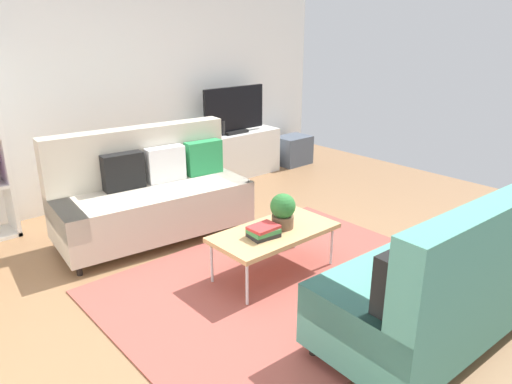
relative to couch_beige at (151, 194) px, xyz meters
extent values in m
plane|color=#936B47|center=(0.38, -1.43, -0.45)|extent=(7.68, 7.68, 0.00)
cube|color=white|center=(0.38, 1.37, 1.00)|extent=(6.40, 0.12, 2.90)
cube|color=#9E4C42|center=(0.33, -1.62, -0.45)|extent=(2.90, 2.20, 0.01)
cube|color=beige|center=(-0.02, -0.07, -0.13)|extent=(1.98, 1.04, 0.44)
cube|color=beige|center=(0.01, 0.25, 0.37)|extent=(1.91, 0.40, 0.56)
cube|color=beige|center=(0.83, -0.16, -0.02)|extent=(0.29, 0.86, 0.22)
cube|color=beige|center=(-0.87, 0.02, -0.02)|extent=(0.29, 0.86, 0.22)
cylinder|color=black|center=(0.81, -0.50, -0.40)|extent=(0.05, 0.05, 0.10)
cylinder|color=black|center=(-0.92, -0.32, -0.40)|extent=(0.05, 0.05, 0.10)
cylinder|color=black|center=(0.88, 0.18, -0.40)|extent=(0.05, 0.05, 0.10)
cylinder|color=black|center=(-0.85, 0.36, -0.40)|extent=(0.05, 0.05, 0.10)
cube|color=#288C4C|center=(0.66, 0.00, 0.27)|extent=(0.41, 0.18, 0.36)
cube|color=white|center=(0.21, 0.04, 0.27)|extent=(0.41, 0.18, 0.36)
cube|color=black|center=(-0.23, 0.09, 0.27)|extent=(0.41, 0.18, 0.36)
cube|color=teal|center=(0.68, -2.77, -0.13)|extent=(1.93, 0.92, 0.44)
cube|color=teal|center=(0.67, -3.09, 0.37)|extent=(1.91, 0.28, 0.56)
cube|color=teal|center=(-0.17, -2.74, -0.02)|extent=(0.24, 0.85, 0.22)
cube|color=teal|center=(1.53, -2.81, -0.02)|extent=(0.24, 0.85, 0.22)
cylinder|color=black|center=(-0.18, -2.39, -0.40)|extent=(0.05, 0.05, 0.10)
cylinder|color=black|center=(1.56, -2.47, -0.40)|extent=(0.05, 0.05, 0.10)
cube|color=black|center=(0.00, -2.88, 0.27)|extent=(0.41, 0.16, 0.36)
cube|color=tan|center=(0.38, -1.42, -0.05)|extent=(1.10, 0.56, 0.04)
cylinder|color=silver|center=(-0.12, -1.19, -0.26)|extent=(0.02, 0.02, 0.38)
cylinder|color=silver|center=(0.88, -1.19, -0.26)|extent=(0.02, 0.02, 0.38)
cylinder|color=silver|center=(-0.12, -1.65, -0.26)|extent=(0.02, 0.02, 0.38)
cylinder|color=silver|center=(0.88, -1.65, -0.26)|extent=(0.02, 0.02, 0.38)
cube|color=silver|center=(1.90, 1.03, -0.13)|extent=(1.40, 0.44, 0.64)
cube|color=black|center=(1.90, 1.01, 0.21)|extent=(0.36, 0.20, 0.04)
cube|color=black|center=(1.90, 1.01, 0.53)|extent=(1.00, 0.05, 0.60)
cube|color=#4C5666|center=(3.00, 0.93, -0.23)|extent=(0.52, 0.40, 0.44)
cylinder|color=brown|center=(0.48, -1.43, 0.02)|extent=(0.19, 0.19, 0.11)
sphere|color=#2D7233|center=(0.48, -1.43, 0.17)|extent=(0.22, 0.22, 0.22)
cube|color=#262626|center=(0.22, -1.46, -0.01)|extent=(0.26, 0.21, 0.03)
cube|color=#3F8C4C|center=(0.22, -1.46, 0.02)|extent=(0.26, 0.20, 0.04)
cube|color=red|center=(0.22, -1.46, 0.05)|extent=(0.24, 0.18, 0.03)
cylinder|color=#33B29E|center=(1.32, 1.08, 0.28)|extent=(0.10, 0.10, 0.18)
cylinder|color=#262626|center=(1.48, 0.99, 0.29)|extent=(0.06, 0.06, 0.21)
cylinder|color=#3359B2|center=(1.59, 0.99, 0.28)|extent=(0.06, 0.06, 0.18)
cylinder|color=#262626|center=(1.69, 0.99, 0.29)|extent=(0.05, 0.05, 0.20)
camera|label=1|loc=(-2.19, -4.12, 1.64)|focal=33.33mm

